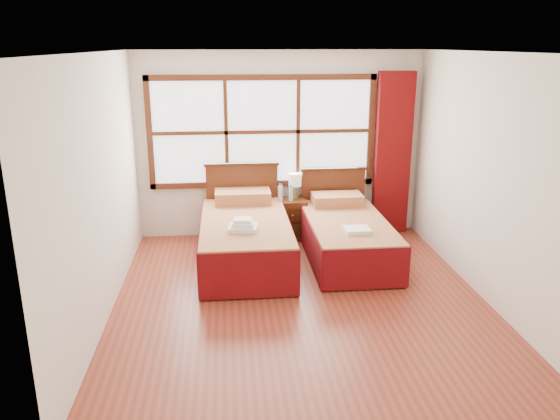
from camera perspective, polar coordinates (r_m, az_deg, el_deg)
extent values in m
plane|color=brown|center=(6.03, 2.14, -9.38)|extent=(4.50, 4.50, 0.00)
plane|color=white|center=(5.40, 2.46, 16.17)|extent=(4.50, 4.50, 0.00)
plane|color=silver|center=(7.76, -0.01, 6.78)|extent=(4.00, 0.00, 4.00)
plane|color=silver|center=(5.66, -18.22, 2.05)|extent=(0.00, 4.50, 4.50)
plane|color=silver|center=(6.17, 21.04, 2.96)|extent=(0.00, 4.50, 4.50)
cube|color=white|center=(7.67, -1.87, 8.17)|extent=(3.00, 0.02, 1.40)
cube|color=#4E2311|center=(7.80, -1.81, 2.77)|extent=(3.16, 0.06, 0.08)
cube|color=#4E2311|center=(7.58, -1.91, 13.69)|extent=(3.16, 0.06, 0.08)
cube|color=#4E2311|center=(7.71, -13.47, 7.76)|extent=(0.08, 0.06, 1.56)
cube|color=#4E2311|center=(7.91, 9.46, 8.22)|extent=(0.08, 0.06, 1.56)
cube|color=#4E2311|center=(7.64, -5.64, 8.06)|extent=(0.05, 0.05, 1.40)
cube|color=#4E2311|center=(7.70, 1.89, 8.21)|extent=(0.05, 0.05, 1.40)
cube|color=#4E2311|center=(7.65, -1.86, 8.15)|extent=(3.00, 0.05, 0.05)
cube|color=#6A0A0B|center=(7.96, 11.68, 5.75)|extent=(0.50, 0.16, 2.30)
cube|color=#381B0B|center=(6.95, -3.62, -4.28)|extent=(0.97, 1.93, 0.31)
cube|color=maroon|center=(6.85, -3.66, -2.03)|extent=(1.08, 2.14, 0.26)
cube|color=maroon|center=(6.91, -8.12, -3.40)|extent=(0.03, 2.14, 0.54)
cube|color=maroon|center=(6.94, 0.82, -3.13)|extent=(0.03, 2.14, 0.54)
cube|color=maroon|center=(5.92, -3.23, -6.84)|extent=(1.08, 0.03, 0.54)
cube|color=maroon|center=(7.53, -3.92, 1.44)|extent=(0.76, 0.44, 0.17)
cube|color=#4E2311|center=(7.79, -3.96, 0.93)|extent=(1.01, 0.06, 1.05)
cube|color=#381B0B|center=(7.66, -4.04, 4.78)|extent=(1.05, 0.08, 0.04)
cube|color=#381B0B|center=(7.12, 6.99, -3.98)|extent=(0.88, 1.75, 0.29)
cube|color=maroon|center=(7.03, 7.07, -1.99)|extent=(0.98, 1.94, 0.24)
cube|color=maroon|center=(6.99, 3.08, -3.23)|extent=(0.03, 1.94, 0.49)
cube|color=maroon|center=(7.20, 10.85, -2.91)|extent=(0.03, 1.94, 0.49)
cube|color=maroon|center=(6.20, 8.96, -6.13)|extent=(0.98, 0.03, 0.49)
cube|color=maroon|center=(7.63, 5.97, 1.11)|extent=(0.69, 0.40, 0.15)
cube|color=#4E2311|center=(7.95, 5.51, 0.85)|extent=(0.91, 0.06, 0.95)
cube|color=#381B0B|center=(7.83, 5.61, 4.27)|extent=(0.95, 0.08, 0.04)
cube|color=#4E2311|center=(7.78, 1.12, -0.91)|extent=(0.43, 0.38, 0.57)
cube|color=#381B0B|center=(7.62, 1.29, -2.19)|extent=(0.38, 0.02, 0.17)
cube|color=#381B0B|center=(7.55, 1.30, -0.55)|extent=(0.38, 0.02, 0.17)
sphere|color=olive|center=(7.61, 1.31, -2.23)|extent=(0.03, 0.03, 0.03)
sphere|color=olive|center=(7.53, 1.32, -0.59)|extent=(0.03, 0.03, 0.03)
cube|color=white|center=(6.43, -3.88, -1.86)|extent=(0.37, 0.34, 0.05)
cube|color=white|center=(6.41, -3.89, -1.44)|extent=(0.28, 0.25, 0.05)
cube|color=white|center=(6.40, -3.90, -1.07)|extent=(0.23, 0.20, 0.04)
cube|color=white|center=(6.57, 8.07, -2.07)|extent=(0.31, 0.27, 0.05)
cylinder|color=gold|center=(7.79, 1.57, 1.39)|extent=(0.11, 0.11, 0.02)
cylinder|color=gold|center=(7.76, 1.57, 2.00)|extent=(0.02, 0.02, 0.15)
cylinder|color=white|center=(7.72, 1.58, 3.19)|extent=(0.18, 0.18, 0.18)
cylinder|color=#AECBDF|center=(7.60, 0.05, 1.75)|extent=(0.06, 0.06, 0.21)
cylinder|color=blue|center=(7.57, 0.05, 2.64)|extent=(0.03, 0.03, 0.03)
cylinder|color=#AECBDF|center=(7.61, 1.15, 1.72)|extent=(0.06, 0.06, 0.20)
cylinder|color=blue|center=(7.58, 1.15, 2.55)|extent=(0.03, 0.03, 0.03)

